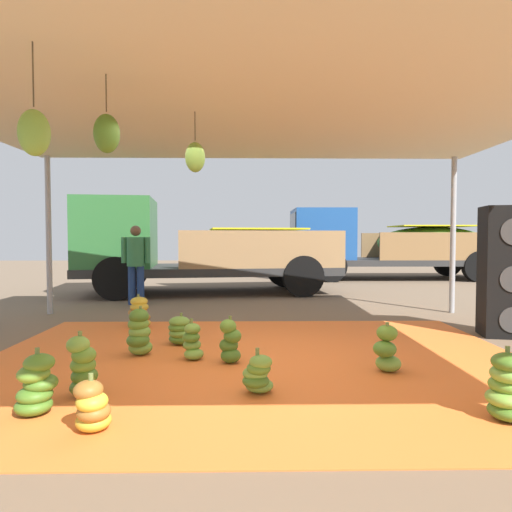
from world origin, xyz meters
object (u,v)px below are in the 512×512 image
Objects in this scene: banana_bunch_7 at (139,333)px; cargo_truck_far at (386,244)px; banana_bunch_1 at (181,331)px; speaker_stack at (504,272)px; banana_bunch_4 at (508,388)px; worker_0 at (136,259)px; cargo_truck_main at (197,247)px; banana_bunch_2 at (92,408)px; banana_bunch_3 at (258,375)px; banana_bunch_6 at (83,368)px; banana_bunch_9 at (36,386)px; banana_bunch_8 at (139,313)px; banana_bunch_5 at (230,342)px; banana_bunch_0 at (387,350)px; banana_bunch_10 at (192,342)px.

cargo_truck_far is at bearing 58.69° from banana_bunch_7.
speaker_stack reaches higher than banana_bunch_1.
cargo_truck_far is (2.78, 12.03, 0.96)m from banana_bunch_4.
banana_bunch_7 is 0.35× the size of worker_0.
cargo_truck_far is (6.12, 3.88, 0.04)m from cargo_truck_main.
banana_bunch_3 is at bearing 32.76° from banana_bunch_2.
banana_bunch_6 is (-0.58, -1.94, 0.08)m from banana_bunch_1.
banana_bunch_9 is at bearing -118.26° from banana_bunch_6.
banana_bunch_7 is 0.32× the size of speaker_stack.
banana_bunch_9 is at bearing -118.78° from cargo_truck_far.
banana_bunch_7 is 0.08× the size of cargo_truck_far.
speaker_stack is (1.67, 2.98, 0.68)m from banana_bunch_4.
banana_bunch_2 is at bearing -146.99° from speaker_stack.
speaker_stack is (5.18, 2.38, 0.68)m from banana_bunch_6.
banana_bunch_8 is at bearing 126.06° from banana_bunch_1.
banana_bunch_1 is 1.39m from banana_bunch_8.
banana_bunch_9 is (-1.80, -0.45, 0.06)m from banana_bunch_3.
banana_bunch_5 is 5.07m from worker_0.
banana_bunch_4 is at bearing -66.29° from banana_bunch_0.
banana_bunch_0 is at bearing -51.74° from worker_0.
banana_bunch_4 is at bearing -54.36° from worker_0.
banana_bunch_3 is 1.37m from banana_bunch_10.
worker_0 is (-4.41, 6.15, 0.73)m from banana_bunch_4.
cargo_truck_main is 7.25m from cargo_truck_far.
banana_bunch_0 is 3.03m from banana_bunch_6.
banana_bunch_7 reaches higher than banana_bunch_3.
speaker_stack is (3.61, 2.35, 0.76)m from banana_bunch_3.
banana_bunch_2 is 1.04× the size of banana_bunch_3.
banana_bunch_0 is at bearing -12.54° from banana_bunch_5.
worker_0 is at bearing 111.68° from banana_bunch_10.
cargo_truck_far is at bearing 39.27° from worker_0.
banana_bunch_7 is (-3.34, 1.97, 0.02)m from banana_bunch_4.
banana_bunch_6 is 0.47m from banana_bunch_9.
banana_bunch_5 is 1.16m from banana_bunch_7.
banana_bunch_1 is at bearing 53.42° from banana_bunch_7.
banana_bunch_2 is 0.81× the size of banana_bunch_5.
banana_bunch_0 is at bearing 113.71° from banana_bunch_4.
banana_bunch_1 is 0.24× the size of speaker_stack.
banana_bunch_6 is 1.45m from banana_bunch_10.
banana_bunch_4 is at bearing -2.76° from banana_bunch_9.
cargo_truck_far is at bearing 32.36° from cargo_truck_main.
cargo_truck_main is at bearing 100.59° from banana_bunch_3.
cargo_truck_far reaches higher than speaker_stack.
banana_bunch_2 is at bearing -117.48° from banana_bunch_5.
banana_bunch_0 is 2.18m from banana_bunch_10.
banana_bunch_0 is 0.08× the size of cargo_truck_far.
banana_bunch_5 is at bearing -80.31° from cargo_truck_main.
banana_bunch_0 is at bearing -67.98° from cargo_truck_main.
worker_0 reaches higher than banana_bunch_7.
banana_bunch_5 is at bearing -52.14° from banana_bunch_1.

